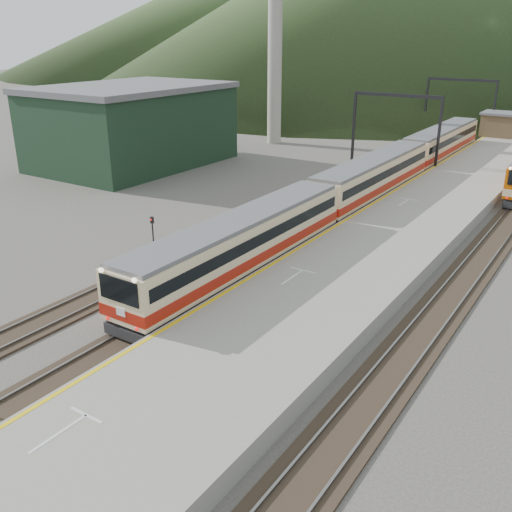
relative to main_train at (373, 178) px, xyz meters
The scene contains 12 objects.
track_main 3.35m from the main_train, 90.00° to the right, with size 2.60×200.00×0.23m.
track_far 6.02m from the main_train, 151.41° to the right, with size 2.60×200.00×0.23m.
track_second 11.98m from the main_train, 13.33° to the right, with size 2.60×200.00×0.23m.
platform 7.48m from the main_train, 40.16° to the right, with size 8.00×100.00×1.00m, color gray.
gantry_near 13.10m from the main_train, 103.07° to the left, with size 9.55×0.25×8.00m.
gantry_far 37.55m from the main_train, 94.37° to the left, with size 9.55×0.25×8.00m.
warehouse 28.10m from the main_train, behind, with size 14.50×20.50×8.60m.
smokestack 32.00m from the main_train, 138.78° to the left, with size 1.80×1.80×30.00m, color #9E998E.
hill_d 232.31m from the main_train, 121.31° to the left, with size 200.00×200.00×55.00m, color #354725.
main_train is the anchor object (origin of this frame).
short_signal_b 13.73m from the main_train, 98.49° to the right, with size 0.23×0.17×2.27m.
short_signal_c 21.12m from the main_train, 111.35° to the right, with size 0.23×0.18×2.27m.
Camera 1 is at (18.15, -3.59, 13.73)m, focal length 40.00 mm.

